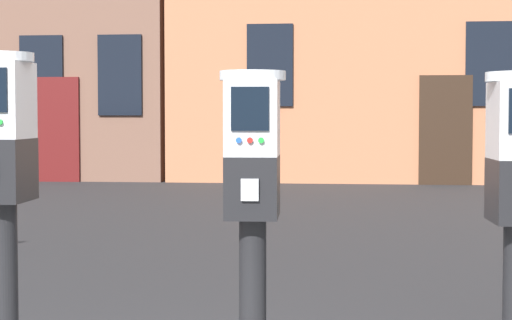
% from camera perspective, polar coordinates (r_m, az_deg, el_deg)
% --- Properties ---
extents(parking_meter_near_kerb, '(0.22, 0.26, 1.41)m').
position_cam_1_polar(parking_meter_near_kerb, '(3.12, -15.88, -1.44)').
color(parking_meter_near_kerb, black).
rests_on(parking_meter_near_kerb, sidewalk_slab).
extents(parking_meter_twin_adjacent, '(0.22, 0.26, 1.35)m').
position_cam_1_polar(parking_meter_twin_adjacent, '(2.92, -0.22, -2.52)').
color(parking_meter_twin_adjacent, black).
rests_on(parking_meter_twin_adjacent, sidewalk_slab).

